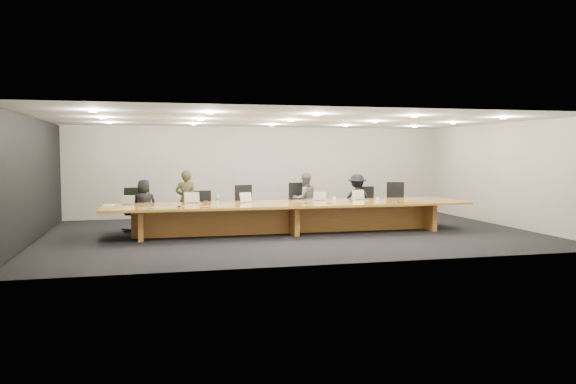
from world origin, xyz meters
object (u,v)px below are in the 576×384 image
chair_left (204,210)px  amber_mug (206,203)px  chair_mid_right (302,204)px  chair_far_right (396,202)px  chair_mid_left (247,206)px  water_bottle (217,199)px  person_c (305,199)px  person_d (357,199)px  paper_cup_far (378,199)px  laptop_a (127,200)px  paper_cup_near (334,199)px  mic_right (397,202)px  person_a (144,205)px  laptop_b (193,198)px  laptop_e (361,195)px  chair_far_left (135,209)px  chair_right (368,205)px  mic_left (179,206)px  mic_center (306,203)px  laptop_c (248,197)px  av_box (143,208)px  laptop_d (320,196)px  person_b (186,200)px  conference_table (291,212)px

chair_left → amber_mug: size_ratio=9.94×
chair_mid_right → chair_far_right: size_ratio=1.02×
chair_mid_left → water_bottle: bearing=-145.9°
person_c → person_d: (1.51, -0.03, -0.02)m
amber_mug → paper_cup_far: (4.49, 0.26, -0.01)m
laptop_a → water_bottle: water_bottle is taller
chair_left → paper_cup_near: chair_left is taller
chair_mid_left → paper_cup_near: (2.13, -0.91, 0.23)m
chair_left → mic_right: 4.96m
amber_mug → mic_right: 4.74m
person_a → paper_cup_far: person_a is taller
laptop_b → laptop_e: size_ratio=1.04×
chair_mid_left → chair_mid_right: bearing=-17.9°
chair_far_left → person_a: 0.28m
chair_right → mic_left: chair_right is taller
chair_far_left → mic_center: (4.07, -1.56, 0.20)m
chair_mid_right → paper_cup_near: size_ratio=11.71×
laptop_c → av_box: bearing=176.8°
person_a → person_d: bearing=-175.1°
av_box → mic_center: 3.84m
chair_mid_right → laptop_c: 1.89m
person_a → av_box: 1.80m
laptop_a → chair_left: bearing=31.4°
laptop_c → laptop_d: size_ratio=1.07×
chair_left → person_a: (-1.50, -0.05, 0.15)m
water_bottle → paper_cup_near: size_ratio=2.35×
chair_far_right → mic_left: (-6.17, -1.75, 0.18)m
person_b → amber_mug: size_ratio=15.03×
paper_cup_near → chair_far_right: bearing=23.6°
chair_far_left → chair_mid_right: (4.39, 0.01, 0.04)m
laptop_e → amber_mug: (-4.06, -0.38, -0.09)m
amber_mug → water_bottle: bearing=38.9°
person_a → laptop_d: size_ratio=4.22×
chair_left → mic_left: bearing=-115.9°
chair_right → laptop_e: bearing=-120.7°
chair_far_left → av_box: 1.92m
person_a → person_c: 4.25m
chair_right → paper_cup_near: (-1.27, -0.79, 0.27)m
conference_table → chair_far_right: size_ratio=7.65×
person_c → mic_right: (1.91, -1.77, 0.04)m
person_a → person_b: bearing=-170.9°
person_a → paper_cup_near: 4.85m
person_c → amber_mug: bearing=17.6°
chair_right → mic_right: bearing=-83.4°
chair_mid_left → chair_left: bearing=169.4°
conference_table → chair_mid_right: (0.61, 1.23, 0.08)m
chair_far_right → laptop_e: chair_far_right is taller
paper_cup_near → laptop_c: bearing=-178.2°
person_a → laptop_a: (-0.38, -0.76, 0.21)m
person_c → paper_cup_near: 1.05m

